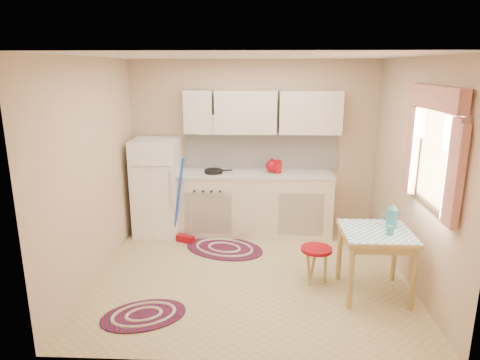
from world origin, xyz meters
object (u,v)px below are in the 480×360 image
Objects in this scene: table at (374,263)px; stool at (316,265)px; fridge at (157,187)px; base_cabinets at (253,204)px.

stool is at bearing 158.51° from table.
stool is (-0.59, 0.23, -0.15)m from table.
fridge is 1.94× the size of table.
fridge is 3.33× the size of stool.
base_cabinets is 5.36× the size of stool.
fridge is 0.62× the size of base_cabinets.
table reaches higher than stool.
base_cabinets is 2.16m from table.
fridge reaches higher than base_cabinets.
table is at bearing -52.21° from base_cabinets.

